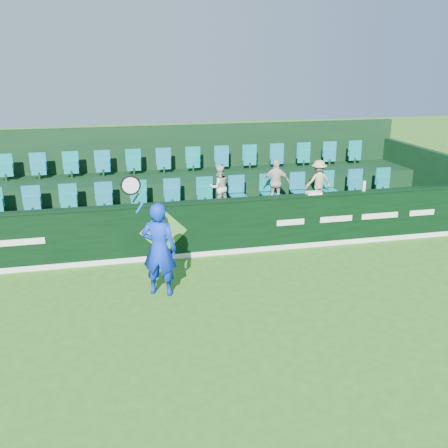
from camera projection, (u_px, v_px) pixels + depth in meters
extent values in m
plane|color=#326718|center=(191.00, 349.00, 8.11)|extent=(60.00, 60.00, 0.00)
cube|color=black|center=(163.00, 232.00, 11.60)|extent=(16.00, 0.20, 1.30)
cube|color=black|center=(162.00, 204.00, 11.39)|extent=(16.00, 0.24, 0.05)
cube|color=white|center=(164.00, 257.00, 11.69)|extent=(16.00, 0.02, 0.12)
cube|color=#3E7C2D|center=(163.00, 232.00, 11.48)|extent=(1.10, 0.02, 1.10)
cube|color=white|center=(21.00, 242.00, 10.83)|extent=(1.00, 0.01, 0.14)
cube|color=white|center=(291.00, 222.00, 12.14)|extent=(0.70, 0.01, 0.14)
cube|color=white|center=(336.00, 219.00, 12.40)|extent=(0.85, 0.01, 0.14)
cube|color=white|center=(380.00, 216.00, 12.65)|extent=(1.00, 0.01, 0.14)
cube|color=white|center=(422.00, 213.00, 12.91)|extent=(0.70, 0.01, 0.14)
cube|color=black|center=(159.00, 228.00, 12.70)|extent=(16.00, 2.00, 0.80)
cube|color=black|center=(152.00, 199.00, 14.38)|extent=(16.00, 1.80, 1.30)
cube|color=black|center=(148.00, 169.00, 15.10)|extent=(16.00, 0.20, 2.60)
cube|color=black|center=(417.00, 181.00, 15.02)|extent=(0.20, 4.00, 2.00)
cube|color=#16718A|center=(156.00, 197.00, 12.85)|extent=(13.50, 0.50, 0.60)
cube|color=#16718A|center=(149.00, 164.00, 14.36)|extent=(13.50, 0.50, 0.60)
imported|color=#0B2BCA|center=(159.00, 249.00, 9.73)|extent=(0.81, 0.69, 1.90)
cylinder|color=#143FBF|center=(140.00, 208.00, 9.29)|extent=(0.16, 0.04, 0.21)
cylinder|color=black|center=(136.00, 198.00, 9.21)|extent=(0.14, 0.03, 0.19)
torus|color=black|center=(131.00, 185.00, 9.12)|extent=(0.52, 0.04, 0.52)
cylinder|color=silver|center=(131.00, 185.00, 9.12)|extent=(0.43, 0.01, 0.43)
imported|color=beige|center=(219.00, 187.00, 12.75)|extent=(0.62, 0.52, 1.13)
imported|color=beige|center=(276.00, 183.00, 13.07)|extent=(0.76, 0.51, 1.21)
imported|color=tan|center=(318.00, 181.00, 13.33)|extent=(0.76, 0.46, 1.14)
cube|color=white|center=(314.00, 193.00, 12.16)|extent=(0.36, 0.23, 0.05)
cylinder|color=silver|center=(364.00, 186.00, 12.41)|extent=(0.08, 0.08, 0.25)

